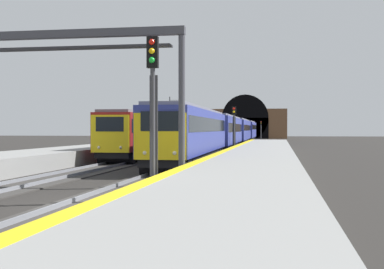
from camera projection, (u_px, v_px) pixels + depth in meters
The scene contains 12 objects.
ground_plane at pixel (92, 205), 16.91m from camera, with size 320.00×320.00×0.00m, color #282623.
platform_right at pixel (231, 193), 16.15m from camera, with size 112.00×4.83×1.02m, color gray.
platform_right_edge_strip at pixel (163, 175), 16.50m from camera, with size 112.00×0.50×0.01m, color yellow.
track_main_line at pixel (92, 204), 16.91m from camera, with size 160.00×2.82×0.21m.
train_main_approaching at pixel (232, 131), 66.39m from camera, with size 82.43×3.03×3.92m.
train_adjacent_platform at pixel (169, 132), 52.87m from camera, with size 37.04×2.95×4.73m.
railway_signal_near at pixel (153, 103), 17.40m from camera, with size 0.39×0.38×5.60m.
railway_signal_mid at pixel (234, 126), 48.43m from camera, with size 0.39×0.38×4.59m.
railway_signal_far at pixel (261, 129), 119.31m from camera, with size 0.39×0.38×4.30m.
overhead_signal_gantry at pixel (81, 66), 22.77m from camera, with size 0.70×9.27×6.87m.
tunnel_portal at pixel (245, 124), 132.54m from camera, with size 3.09×21.04×11.78m.
catenary_mast_near at pixel (170, 119), 88.59m from camera, with size 0.22×2.29×7.98m.
Camera 1 is at (-16.10, -6.04, 2.51)m, focal length 48.51 mm.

